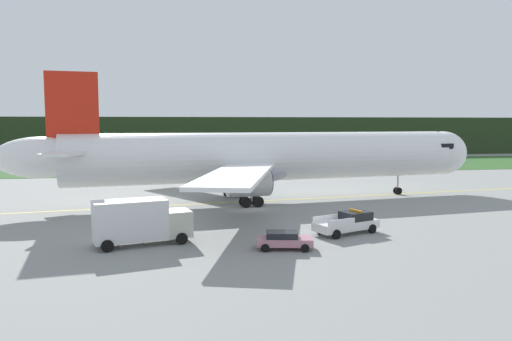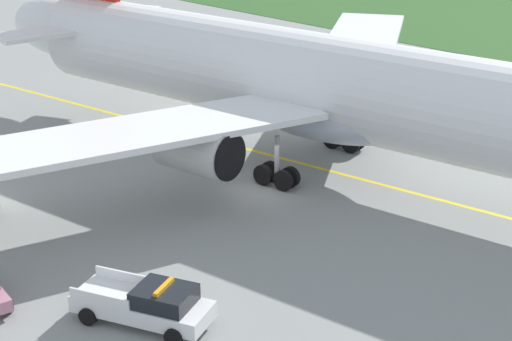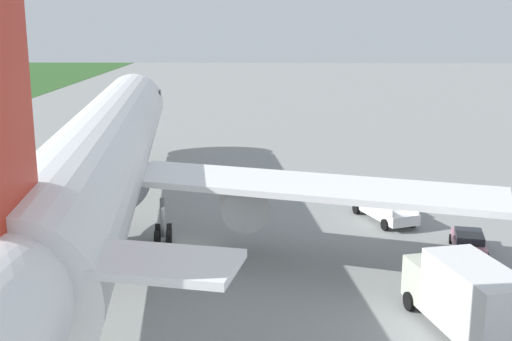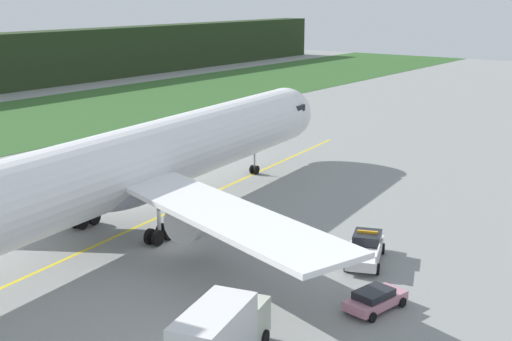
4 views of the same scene
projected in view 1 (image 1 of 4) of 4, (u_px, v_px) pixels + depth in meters
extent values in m
plane|color=gray|center=(253.00, 209.00, 52.81)|extent=(320.00, 320.00, 0.00)
cube|color=#2D5624|center=(209.00, 166.00, 104.76)|extent=(320.00, 35.78, 0.04)
cube|color=#24351C|center=(199.00, 137.00, 133.67)|extent=(288.00, 6.77, 10.78)
cube|color=yellow|center=(269.00, 200.00, 58.51)|extent=(73.95, 9.31, 0.01)
cylinder|color=white|center=(269.00, 157.00, 58.00)|extent=(46.89, 11.29, 5.70)
ellipsoid|color=white|center=(442.00, 153.00, 65.26)|extent=(6.91, 6.41, 5.70)
ellipsoid|color=white|center=(40.00, 157.00, 50.53)|extent=(9.57, 5.34, 4.27)
ellipsoid|color=#AFB3C2|center=(250.00, 170.00, 57.46)|extent=(11.77, 7.28, 3.13)
cube|color=black|center=(434.00, 145.00, 64.77)|extent=(2.44, 5.59, 0.70)
cube|color=white|center=(192.00, 157.00, 67.15)|extent=(15.29, 20.85, 0.35)
cylinder|color=#B3B3B3|center=(212.00, 168.00, 64.69)|extent=(4.55, 3.18, 2.69)
cylinder|color=black|center=(228.00, 168.00, 65.34)|extent=(0.42, 2.47, 2.47)
cube|color=white|center=(238.00, 174.00, 44.78)|extent=(11.09, 21.83, 0.35)
cylinder|color=#B3B3B3|center=(248.00, 183.00, 48.67)|extent=(4.55, 3.18, 2.69)
cylinder|color=black|center=(269.00, 182.00, 49.32)|extent=(0.42, 2.47, 2.47)
cube|color=red|center=(72.00, 111.00, 51.04)|extent=(5.27, 1.07, 8.14)
cube|color=white|center=(71.00, 150.00, 54.69)|extent=(5.44, 7.33, 0.28)
cube|color=white|center=(66.00, 153.00, 47.90)|extent=(4.10, 7.17, 0.28)
cylinder|color=gray|center=(398.00, 181.00, 63.61)|extent=(0.20, 0.20, 2.42)
cylinder|color=black|center=(396.00, 190.00, 63.98)|extent=(0.92, 0.33, 0.90)
cylinder|color=black|center=(399.00, 191.00, 63.48)|extent=(0.92, 0.33, 0.90)
cylinder|color=gray|center=(234.00, 183.00, 60.86)|extent=(0.28, 0.28, 2.42)
cylinder|color=black|center=(240.00, 193.00, 60.86)|extent=(1.23, 0.44, 1.20)
cylinder|color=black|center=(239.00, 192.00, 61.52)|extent=(1.23, 0.44, 1.20)
cylinder|color=black|center=(229.00, 193.00, 60.44)|extent=(1.23, 0.44, 1.20)
cylinder|color=black|center=(228.00, 192.00, 61.10)|extent=(1.23, 0.44, 1.20)
cylinder|color=gray|center=(251.00, 191.00, 53.83)|extent=(0.28, 0.28, 2.42)
cylinder|color=black|center=(256.00, 201.00, 54.49)|extent=(1.23, 0.44, 1.20)
cylinder|color=black|center=(258.00, 202.00, 53.82)|extent=(1.23, 0.44, 1.20)
cylinder|color=black|center=(244.00, 201.00, 54.07)|extent=(1.23, 0.44, 1.20)
cylinder|color=black|center=(246.00, 202.00, 53.41)|extent=(1.23, 0.44, 1.20)
cube|color=silver|center=(346.00, 225.00, 40.96)|extent=(6.12, 3.99, 0.70)
cube|color=black|center=(356.00, 216.00, 41.43)|extent=(2.83, 2.59, 0.70)
cube|color=silver|center=(326.00, 218.00, 41.01)|extent=(2.62, 1.09, 0.45)
cube|color=silver|center=(342.00, 222.00, 39.36)|extent=(2.62, 1.09, 0.45)
cube|color=orange|center=(356.00, 211.00, 41.39)|extent=(0.70, 1.41, 0.16)
cylinder|color=black|center=(355.00, 224.00, 42.90)|extent=(0.80, 0.50, 0.76)
cylinder|color=black|center=(372.00, 229.00, 41.13)|extent=(0.80, 0.50, 0.76)
cylinder|color=black|center=(320.00, 230.00, 40.86)|extent=(0.80, 0.50, 0.76)
cylinder|color=black|center=(336.00, 234.00, 39.09)|extent=(0.80, 0.50, 0.76)
cube|color=beige|center=(177.00, 223.00, 38.35)|extent=(2.42, 2.79, 2.00)
cube|color=silver|center=(130.00, 220.00, 36.81)|extent=(5.76, 3.62, 3.02)
cylinder|color=#99999E|center=(145.00, 240.00, 37.41)|extent=(0.77, 0.28, 1.04)
cylinder|color=#99999E|center=(116.00, 242.00, 36.53)|extent=(0.77, 0.28, 1.04)
cylinder|color=black|center=(174.00, 232.00, 39.54)|extent=(0.94, 0.47, 0.90)
cylinder|color=black|center=(182.00, 239.00, 37.36)|extent=(0.94, 0.47, 0.90)
cylinder|color=black|center=(103.00, 239.00, 37.28)|extent=(0.94, 0.47, 0.90)
cylinder|color=black|center=(107.00, 246.00, 35.10)|extent=(0.94, 0.47, 0.90)
cube|color=#B9768B|center=(285.00, 241.00, 35.98)|extent=(4.34, 2.51, 0.55)
cube|color=black|center=(282.00, 235.00, 35.93)|extent=(2.54, 1.96, 0.45)
cylinder|color=black|center=(303.00, 242.00, 36.88)|extent=(0.62, 0.29, 0.60)
cylinder|color=black|center=(305.00, 248.00, 35.09)|extent=(0.62, 0.29, 0.60)
cylinder|color=black|center=(265.00, 242.00, 36.91)|extent=(0.62, 0.29, 0.60)
cylinder|color=black|center=(265.00, 248.00, 35.12)|extent=(0.62, 0.29, 0.60)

